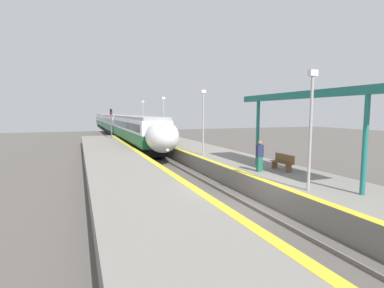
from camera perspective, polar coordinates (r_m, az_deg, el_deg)
The scene contains 14 objects.
ground_plane at distance 13.38m, azimuth 8.60°, elevation -12.38°, with size 120.00×120.00×0.00m, color #56514C.
rail_left at distance 13.04m, azimuth 5.78°, elevation -12.50°, with size 0.08×90.00×0.15m, color slate.
rail_right at distance 13.71m, azimuth 11.28°, elevation -11.64°, with size 0.08×90.00×0.15m, color slate.
train at distance 56.78m, azimuth -14.47°, elevation 3.79°, with size 2.75×69.91×3.80m.
platform_right at distance 15.41m, azimuth 21.19°, elevation -8.27°, with size 4.36×64.00×1.03m.
platform_left at distance 11.91m, azimuth -7.85°, elevation -12.12°, with size 4.34×64.00×1.03m.
platform_bench at distance 17.29m, azimuth 16.89°, elevation -3.26°, with size 0.44×1.61×0.89m.
person_waiting at distance 16.52m, azimuth 12.77°, elevation -2.18°, with size 0.36×0.22×1.68m.
railway_signal at distance 39.00m, azimuth -15.12°, elevation 3.78°, with size 0.28×0.28×4.65m.
lamppost_near at distance 12.92m, azimuth 21.70°, elevation 3.93°, with size 0.36×0.20×4.85m.
lamppost_mid at distance 22.36m, azimuth 2.15°, elevation 5.06°, with size 0.36×0.20×4.85m.
lamppost_far at distance 32.83m, azimuth -5.43°, elevation 5.34°, with size 0.36×0.20×4.85m.
lamppost_farthest at distance 43.59m, azimuth -9.31°, elevation 5.45°, with size 0.36×0.20×4.85m.
station_canopy at distance 16.11m, azimuth 21.52°, elevation 8.20°, with size 2.02×10.34×4.22m.
Camera 1 is at (-6.29, -11.04, 4.21)m, focal length 28.00 mm.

